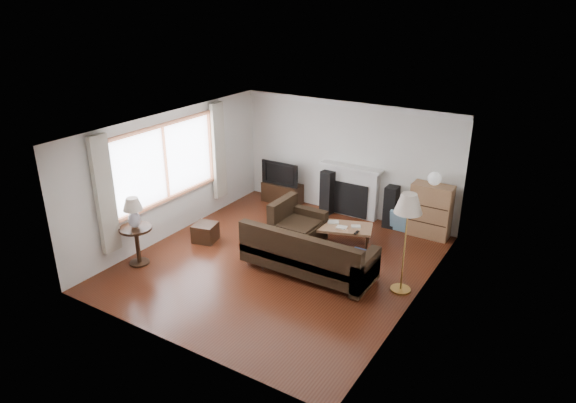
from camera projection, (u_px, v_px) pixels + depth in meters
The scene contains 17 objects.
room at pixel (279, 199), 8.91m from camera, with size 5.10×5.60×2.54m.
window at pixel (166, 163), 9.84m from camera, with size 0.12×2.74×1.54m, color #955537.
curtain_near at pixel (105, 195), 8.67m from camera, with size 0.10×0.35×2.10m, color beige.
curtain_far at pixel (218, 151), 11.07m from camera, with size 0.10×0.35×2.10m, color beige.
fireplace at pixel (350, 191), 11.17m from camera, with size 1.40×0.26×1.15m, color white.
tv_stand at pixel (282, 193), 12.01m from camera, with size 0.93×0.42×0.46m, color black.
television at pixel (282, 172), 11.81m from camera, with size 0.94×0.12×0.54m, color black.
speaker_left at pixel (329, 192), 11.36m from camera, with size 0.27×0.33×0.98m, color black.
speaker_right at pixel (391, 207), 10.67m from camera, with size 0.25×0.30×0.89m, color black.
bookshelf at pixel (431, 211), 10.21m from camera, with size 0.80×0.38×1.10m, color #9E6F49.
globe_lamp at pixel (434, 179), 9.96m from camera, with size 0.26×0.26×0.26m, color white.
sectional_sofa at pixel (308, 252), 8.89m from camera, with size 2.52×1.84×0.82m, color black.
coffee_table at pixel (343, 236), 9.93m from camera, with size 1.08×0.59×0.42m, color #986A48.
footstool at pixel (205, 232), 10.15m from camera, with size 0.43×0.43×0.36m, color black.
floor_lamp at pixel (405, 244), 8.18m from camera, with size 0.44×0.44×1.72m, color #BF9142.
side_table at pixel (138, 246), 9.22m from camera, with size 0.58×0.58×0.72m, color black.
table_lamp at pixel (134, 213), 8.98m from camera, with size 0.34×0.34×0.55m, color silver.
Camera 1 is at (4.49, -6.95, 4.58)m, focal length 32.00 mm.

